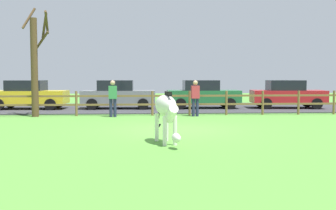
{
  "coord_description": "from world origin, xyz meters",
  "views": [
    {
      "loc": [
        -1.12,
        -13.63,
        1.8
      ],
      "look_at": [
        -0.06,
        1.21,
        0.75
      ],
      "focal_mm": 42.94,
      "sensor_mm": 36.0,
      "label": 1
    }
  ],
  "objects_px": {
    "zebra": "(166,109)",
    "parked_car_red": "(287,94)",
    "visitor_left_of_tree": "(195,96)",
    "bare_tree": "(35,63)",
    "parked_car_grey": "(118,94)",
    "parked_car_green": "(203,94)",
    "visitor_right_of_tree": "(113,97)",
    "parked_car_yellow": "(29,94)",
    "crow_on_grass": "(158,126)"
  },
  "relations": [
    {
      "from": "bare_tree",
      "to": "parked_car_yellow",
      "type": "distance_m",
      "value": 4.38
    },
    {
      "from": "crow_on_grass",
      "to": "parked_car_grey",
      "type": "distance_m",
      "value": 8.86
    },
    {
      "from": "parked_car_red",
      "to": "bare_tree",
      "type": "bearing_deg",
      "value": -164.98
    },
    {
      "from": "crow_on_grass",
      "to": "parked_car_yellow",
      "type": "relative_size",
      "value": 0.05
    },
    {
      "from": "parked_car_grey",
      "to": "parked_car_red",
      "type": "distance_m",
      "value": 9.45
    },
    {
      "from": "zebra",
      "to": "crow_on_grass",
      "type": "relative_size",
      "value": 8.9
    },
    {
      "from": "bare_tree",
      "to": "parked_car_red",
      "type": "relative_size",
      "value": 1.19
    },
    {
      "from": "parked_car_grey",
      "to": "visitor_right_of_tree",
      "type": "distance_m",
      "value": 4.18
    },
    {
      "from": "zebra",
      "to": "parked_car_green",
      "type": "height_order",
      "value": "parked_car_green"
    },
    {
      "from": "crow_on_grass",
      "to": "visitor_left_of_tree",
      "type": "height_order",
      "value": "visitor_left_of_tree"
    },
    {
      "from": "bare_tree",
      "to": "parked_car_red",
      "type": "bearing_deg",
      "value": 15.02
    },
    {
      "from": "bare_tree",
      "to": "visitor_right_of_tree",
      "type": "relative_size",
      "value": 3.01
    },
    {
      "from": "crow_on_grass",
      "to": "visitor_right_of_tree",
      "type": "distance_m",
      "value": 4.89
    },
    {
      "from": "parked_car_green",
      "to": "parked_car_red",
      "type": "bearing_deg",
      "value": -3.58
    },
    {
      "from": "bare_tree",
      "to": "visitor_right_of_tree",
      "type": "bearing_deg",
      "value": -6.57
    },
    {
      "from": "parked_car_grey",
      "to": "visitor_left_of_tree",
      "type": "height_order",
      "value": "visitor_left_of_tree"
    },
    {
      "from": "parked_car_grey",
      "to": "visitor_right_of_tree",
      "type": "height_order",
      "value": "visitor_right_of_tree"
    },
    {
      "from": "parked_car_grey",
      "to": "parked_car_red",
      "type": "relative_size",
      "value": 0.97
    },
    {
      "from": "visitor_left_of_tree",
      "to": "visitor_right_of_tree",
      "type": "bearing_deg",
      "value": -179.63
    },
    {
      "from": "crow_on_grass",
      "to": "parked_car_red",
      "type": "distance_m",
      "value": 11.34
    },
    {
      "from": "zebra",
      "to": "parked_car_red",
      "type": "relative_size",
      "value": 0.46
    },
    {
      "from": "parked_car_grey",
      "to": "parked_car_green",
      "type": "xyz_separation_m",
      "value": [
        4.71,
        -0.01,
        0.0
      ]
    },
    {
      "from": "visitor_left_of_tree",
      "to": "parked_car_grey",
      "type": "bearing_deg",
      "value": 131.89
    },
    {
      "from": "parked_car_red",
      "to": "visitor_left_of_tree",
      "type": "distance_m",
      "value": 6.89
    },
    {
      "from": "visitor_left_of_tree",
      "to": "visitor_right_of_tree",
      "type": "distance_m",
      "value": 3.73
    },
    {
      "from": "zebra",
      "to": "parked_car_red",
      "type": "xyz_separation_m",
      "value": [
        7.53,
        11.24,
        -0.08
      ]
    },
    {
      "from": "visitor_left_of_tree",
      "to": "bare_tree",
      "type": "bearing_deg",
      "value": 177.01
    },
    {
      "from": "parked_car_grey",
      "to": "visitor_right_of_tree",
      "type": "xyz_separation_m",
      "value": [
        -0.0,
        -4.17,
        0.06
      ]
    },
    {
      "from": "bare_tree",
      "to": "crow_on_grass",
      "type": "xyz_separation_m",
      "value": [
        5.28,
        -4.87,
        -2.31
      ]
    },
    {
      "from": "zebra",
      "to": "parked_car_yellow",
      "type": "distance_m",
      "value": 13.43
    },
    {
      "from": "bare_tree",
      "to": "zebra",
      "type": "bearing_deg",
      "value": -55.23
    },
    {
      "from": "parked_car_yellow",
      "to": "visitor_left_of_tree",
      "type": "xyz_separation_m",
      "value": [
        8.56,
        -4.22,
        0.06
      ]
    },
    {
      "from": "bare_tree",
      "to": "parked_car_red",
      "type": "distance_m",
      "value": 13.48
    },
    {
      "from": "crow_on_grass",
      "to": "parked_car_yellow",
      "type": "height_order",
      "value": "parked_car_yellow"
    },
    {
      "from": "bare_tree",
      "to": "parked_car_grey",
      "type": "relative_size",
      "value": 1.23
    },
    {
      "from": "parked_car_green",
      "to": "visitor_right_of_tree",
      "type": "bearing_deg",
      "value": -138.57
    },
    {
      "from": "bare_tree",
      "to": "visitor_right_of_tree",
      "type": "height_order",
      "value": "bare_tree"
    },
    {
      "from": "parked_car_green",
      "to": "parked_car_red",
      "type": "height_order",
      "value": "same"
    },
    {
      "from": "bare_tree",
      "to": "parked_car_red",
      "type": "height_order",
      "value": "bare_tree"
    },
    {
      "from": "parked_car_grey",
      "to": "visitor_right_of_tree",
      "type": "relative_size",
      "value": 2.46
    },
    {
      "from": "crow_on_grass",
      "to": "parked_car_grey",
      "type": "xyz_separation_m",
      "value": [
        -1.8,
        8.65,
        0.72
      ]
    },
    {
      "from": "parked_car_red",
      "to": "visitor_right_of_tree",
      "type": "bearing_deg",
      "value": -157.74
    },
    {
      "from": "parked_car_grey",
      "to": "parked_car_yellow",
      "type": "relative_size",
      "value": 0.99
    },
    {
      "from": "zebra",
      "to": "parked_car_red",
      "type": "distance_m",
      "value": 13.53
    },
    {
      "from": "parked_car_yellow",
      "to": "visitor_right_of_tree",
      "type": "bearing_deg",
      "value": -41.32
    },
    {
      "from": "zebra",
      "to": "parked_car_yellow",
      "type": "bearing_deg",
      "value": 120.15
    },
    {
      "from": "crow_on_grass",
      "to": "visitor_left_of_tree",
      "type": "bearing_deg",
      "value": 66.88
    },
    {
      "from": "visitor_right_of_tree",
      "to": "parked_car_green",
      "type": "bearing_deg",
      "value": 41.43
    },
    {
      "from": "crow_on_grass",
      "to": "visitor_left_of_tree",
      "type": "distance_m",
      "value": 4.95
    },
    {
      "from": "parked_car_yellow",
      "to": "bare_tree",
      "type": "bearing_deg",
      "value": -70.59
    }
  ]
}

